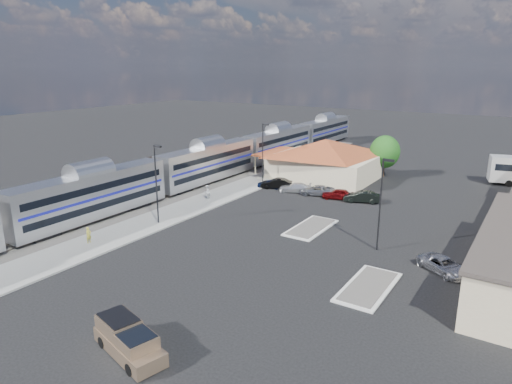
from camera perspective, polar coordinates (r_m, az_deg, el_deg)
The scene contains 22 objects.
ground at distance 50.42m, azimuth 1.79°, elevation -4.37°, with size 280.00×280.00×0.00m, color black.
railbed at distance 68.69m, azimuth -9.85°, elevation 0.88°, with size 16.00×100.00×0.12m, color #4C4944.
platform at distance 61.57m, azimuth -4.91°, elevation -0.62°, with size 5.50×92.00×0.18m, color gray.
passenger_train at distance 68.94m, azimuth -5.97°, elevation 3.48°, with size 3.00×104.00×5.55m.
freight_cars at distance 66.88m, azimuth -14.74°, elevation 1.85°, with size 2.80×46.00×4.00m.
station_depot at distance 72.22m, azimuth 8.57°, elevation 4.16°, with size 18.35×12.24×6.20m.
traffic_island_south at distance 50.26m, azimuth 6.89°, elevation -4.42°, with size 3.30×7.50×0.21m.
traffic_island_north at distance 38.28m, azimuth 13.87°, elevation -11.41°, with size 3.30×7.50×0.21m.
lamp_plat_s at distance 50.84m, azimuth -12.33°, elevation 1.73°, with size 1.08×0.25×9.00m.
lamp_plat_n at distance 67.78m, azimuth 0.91°, elevation 5.49°, with size 1.08×0.25×9.00m.
lamp_lot at distance 44.09m, azimuth 15.43°, elevation -0.59°, with size 1.08×0.25×9.00m.
tree_depot at distance 74.99m, azimuth 15.80°, elevation 4.86°, with size 4.71×4.71×6.63m.
pickup_truck at distance 30.30m, azimuth -15.59°, elevation -17.49°, with size 6.01×3.43×1.96m.
suv at distance 42.65m, azimuth 22.43°, elevation -8.46°, with size 2.21×4.80×1.33m, color #ADAEB5.
person_a at distance 48.21m, azimuth -20.19°, elevation -5.06°, with size 0.59×0.39×1.62m, color gold.
person_b at distance 60.33m, azimuth -6.14°, elevation 0.01°, with size 0.90×0.70×1.84m, color white.
parked_car_a at distance 66.00m, azimuth 1.81°, elevation 1.04°, with size 1.53×3.81×1.30m, color #0D1B45.
parked_car_b at distance 65.81m, azimuth 2.57°, elevation 1.07°, with size 1.57×4.50×1.48m, color black.
parked_car_c at distance 64.09m, azimuth 4.91°, elevation 0.55°, with size 1.83×4.50×1.31m, color silver.
parked_car_d at distance 62.97m, azimuth 7.61°, elevation 0.22°, with size 2.24×4.86×1.35m, color gray.
parked_car_e at distance 61.46m, azimuth 10.18°, elevation -0.25°, with size 1.67×4.15×1.41m, color maroon.
parked_car_f at distance 60.63m, azimuth 13.07°, elevation -0.58°, with size 1.60×4.58×1.51m, color black.
Camera 1 is at (24.36, -40.67, 17.15)m, focal length 32.00 mm.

